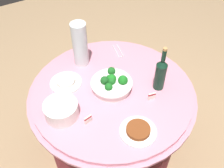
{
  "coord_description": "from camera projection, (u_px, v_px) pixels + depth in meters",
  "views": [
    {
      "loc": [
        0.61,
        1.01,
        2.02
      ],
      "look_at": [
        0.0,
        0.0,
        0.79
      ],
      "focal_mm": 40.81,
      "sensor_mm": 36.0,
      "label": 1
    }
  ],
  "objects": [
    {
      "name": "broccoli_bowl",
      "position": [
        111.0,
        84.0,
        1.71
      ],
      "size": [
        0.28,
        0.28,
        0.11
      ],
      "color": "white",
      "rests_on": "buffet_table"
    },
    {
      "name": "wine_bottle",
      "position": [
        161.0,
        73.0,
        1.66
      ],
      "size": [
        0.07,
        0.07,
        0.34
      ],
      "color": "#103020",
      "rests_on": "buffet_table"
    },
    {
      "name": "ground_plane",
      "position": [
        112.0,
        145.0,
        2.27
      ],
      "size": [
        6.0,
        6.0,
        0.0
      ],
      "primitive_type": "plane",
      "color": "#9E7F5B"
    },
    {
      "name": "serving_tongs",
      "position": [
        118.0,
        51.0,
        2.02
      ],
      "size": [
        0.08,
        0.17,
        0.01
      ],
      "color": "silver",
      "rests_on": "buffet_table"
    },
    {
      "name": "decorative_fruit_vase",
      "position": [
        80.0,
        45.0,
        1.82
      ],
      "size": [
        0.11,
        0.11,
        0.34
      ],
      "color": "silver",
      "rests_on": "buffet_table"
    },
    {
      "name": "plate_stack",
      "position": [
        61.0,
        110.0,
        1.55
      ],
      "size": [
        0.21,
        0.21,
        0.1
      ],
      "color": "white",
      "rests_on": "buffet_table"
    },
    {
      "name": "food_plate_stir_fry",
      "position": [
        138.0,
        131.0,
        1.49
      ],
      "size": [
        0.22,
        0.22,
        0.04
      ],
      "color": "white",
      "rests_on": "buffet_table"
    },
    {
      "name": "buffet_table",
      "position": [
        112.0,
        121.0,
        2.0
      ],
      "size": [
        1.16,
        1.16,
        0.74
      ],
      "color": "maroon",
      "rests_on": "ground_plane"
    },
    {
      "name": "label_placard_front",
      "position": [
        88.0,
        119.0,
        1.53
      ],
      "size": [
        0.05,
        0.02,
        0.05
      ],
      "color": "white",
      "rests_on": "buffet_table"
    },
    {
      "name": "label_placard_mid",
      "position": [
        152.0,
        96.0,
        1.66
      ],
      "size": [
        0.05,
        0.02,
        0.05
      ],
      "color": "white",
      "rests_on": "buffet_table"
    },
    {
      "name": "food_plate_rice",
      "position": [
        66.0,
        82.0,
        1.77
      ],
      "size": [
        0.22,
        0.22,
        0.04
      ],
      "color": "white",
      "rests_on": "buffet_table"
    }
  ]
}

